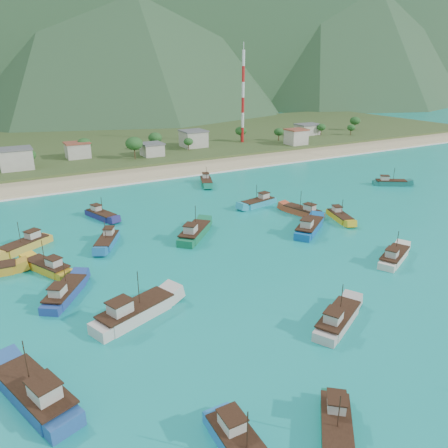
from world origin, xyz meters
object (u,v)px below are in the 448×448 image
boat_19 (65,294)px  boat_21 (259,203)px  boat_25 (107,241)px  boat_27 (336,428)px  boat_30 (194,233)px  boat_13 (338,320)px  boat_7 (36,395)px  boat_22 (394,257)px  radio_tower (243,97)px  boat_11 (135,313)px  boat_20 (390,183)px  boat_23 (206,182)px  boat_17 (101,215)px  boat_29 (25,245)px  boat_28 (48,268)px  boat_0 (309,228)px  boat_4 (303,212)px  boat_6 (340,217)px

boat_19 → boat_21: bearing=60.3°
boat_25 → boat_27: (6.84, -58.28, -0.02)m
boat_21 → boat_30: 26.30m
boat_13 → boat_30: size_ratio=1.01×
boat_7 → boat_22: bearing=-13.6°
radio_tower → boat_11: (-85.59, -110.73, -19.47)m
boat_13 → boat_20: (65.58, 48.12, -0.12)m
boat_23 → boat_30: size_ratio=0.95×
boat_17 → boat_29: boat_29 is taller
boat_13 → boat_30: 39.24m
boat_7 → boat_30: 49.25m
boat_11 → boat_27: bearing=-0.7°
boat_19 → boat_28: boat_19 is taller
boat_20 → boat_29: bearing=-58.1°
boat_27 → boat_22: bearing=-106.2°
boat_11 → boat_28: bearing=-179.8°
radio_tower → boat_23: radio_tower is taller
boat_11 → boat_29: (-10.75, 34.45, -0.23)m
boat_7 → boat_28: (6.02, 32.59, -0.31)m
boat_17 → boat_27: (3.84, -74.92, -0.00)m
boat_13 → boat_25: boat_13 is taller
boat_23 → boat_13: bearing=98.5°
boat_23 → boat_27: size_ratio=1.14×
boat_28 → boat_11: bearing=-95.8°
radio_tower → boat_22: bearing=-108.2°
boat_0 → boat_29: boat_0 is taller
boat_13 → boat_4: bearing=119.4°
boat_0 → boat_27: 55.01m
boat_30 → boat_7: bearing=-91.0°
boat_28 → radio_tower: bearing=16.7°
boat_20 → boat_21: boat_21 is taller
boat_23 → boat_29: bearing=48.2°
boat_20 → boat_28: (-97.96, -10.92, 0.06)m
radio_tower → boat_0: size_ratio=3.23×
boat_0 → boat_28: (-52.03, 7.31, -0.18)m
boat_23 → boat_4: bearing=123.7°
boat_13 → boat_21: size_ratio=1.04×
boat_27 → boat_28: (-19.06, 51.34, 0.07)m
boat_27 → boat_30: 54.19m
boat_11 → boat_23: size_ratio=1.28×
boat_0 → boat_21: (0.72, 20.78, -0.18)m
boat_6 → boat_22: boat_22 is taller
boat_7 → boat_0: bearing=4.4°
radio_tower → boat_20: bearing=-87.1°
boat_6 → boat_13: bearing=63.5°
boat_11 → boat_29: boat_11 is taller
boat_23 → boat_29: (-52.93, -26.02, 0.06)m
boat_13 → boat_27: boat_13 is taller
boat_19 → boat_30: (28.34, 12.91, 0.16)m
boat_7 → boat_22: boat_7 is taller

